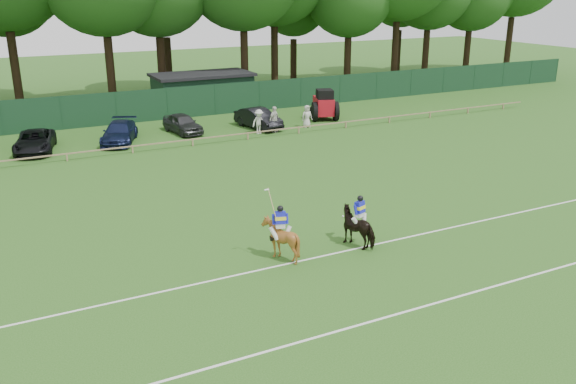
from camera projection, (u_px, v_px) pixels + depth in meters
ground at (310, 247)px, 24.99m from camera, size 160.00×160.00×0.00m
horse_dark at (359, 227)px, 24.99m from camera, size 1.45×2.04×1.57m
horse_chestnut at (280, 239)px, 23.72m from camera, size 1.71×1.82×1.64m
suv_black at (35, 141)px, 39.00m from camera, size 3.23×5.24×1.35m
sedan_navy at (119, 133)px, 41.26m from camera, size 3.64×5.19×1.40m
hatch_grey at (183, 123)px, 43.97m from camera, size 2.23×4.29×1.39m
estate_black at (258, 118)px, 45.45m from camera, size 2.39×4.65×1.46m
spectator_left at (259, 122)px, 43.69m from camera, size 1.23×0.85×1.75m
spectator_mid at (274, 119)px, 44.10m from camera, size 1.19×0.96×1.89m
spectator_right at (307, 116)px, 45.66m from camera, size 0.85×0.58×1.67m
rider_dark at (360, 211)px, 24.75m from camera, size 0.91×0.55×1.41m
rider_chestnut at (280, 221)px, 23.47m from camera, size 0.92×0.73×2.05m
polo_ball at (343, 216)px, 28.19m from camera, size 0.09×0.09×0.09m
pitch_lines at (357, 282)px, 22.04m from camera, size 60.00×5.10×0.01m
pitch_rail at (178, 141)px, 40.03m from camera, size 62.10×0.10×0.50m
perimeter_fence at (143, 106)px, 47.36m from camera, size 92.08×0.08×2.50m
utility_shed at (203, 91)px, 52.37m from camera, size 8.40×4.40×3.04m
tree_row at (143, 103)px, 55.37m from camera, size 96.00×12.00×21.00m
tractor at (324, 105)px, 48.22m from camera, size 2.74×3.34×2.42m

